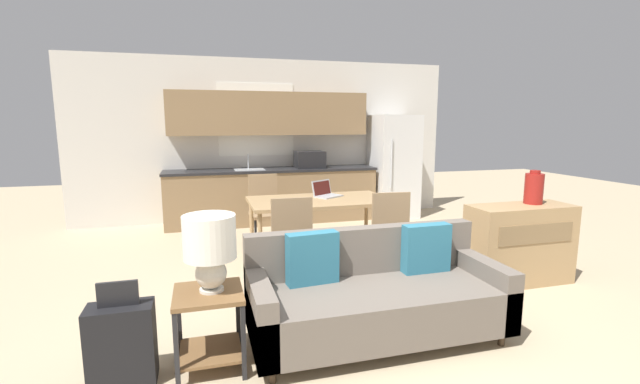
# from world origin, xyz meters

# --- Properties ---
(ground_plane) EXTENTS (20.00, 20.00, 0.00)m
(ground_plane) POSITION_xyz_m (0.00, 0.00, 0.00)
(ground_plane) COLOR tan
(wall_back) EXTENTS (6.40, 0.07, 2.70)m
(wall_back) POSITION_xyz_m (-0.00, 4.63, 1.36)
(wall_back) COLOR silver
(wall_back) RESTS_ON ground_plane
(kitchen_counter) EXTENTS (3.47, 0.65, 2.15)m
(kitchen_counter) POSITION_xyz_m (0.01, 4.33, 0.84)
(kitchen_counter) COLOR #8E704C
(kitchen_counter) RESTS_ON ground_plane
(refrigerator) EXTENTS (0.73, 0.78, 1.78)m
(refrigerator) POSITION_xyz_m (2.15, 4.21, 0.89)
(refrigerator) COLOR white
(refrigerator) RESTS_ON ground_plane
(dining_table) EXTENTS (1.66, 0.91, 0.75)m
(dining_table) POSITION_xyz_m (0.21, 2.17, 0.69)
(dining_table) COLOR tan
(dining_table) RESTS_ON ground_plane
(couch) EXTENTS (1.94, 0.80, 0.84)m
(couch) POSITION_xyz_m (0.12, 0.23, 0.34)
(couch) COLOR #3D2D1E
(couch) RESTS_ON ground_plane
(side_table) EXTENTS (0.45, 0.45, 0.55)m
(side_table) POSITION_xyz_m (-1.13, 0.12, 0.37)
(side_table) COLOR brown
(side_table) RESTS_ON ground_plane
(table_lamp) EXTENTS (0.35, 0.35, 0.52)m
(table_lamp) POSITION_xyz_m (-1.11, 0.13, 0.86)
(table_lamp) COLOR silver
(table_lamp) RESTS_ON side_table
(credenza) EXTENTS (1.09, 0.44, 0.82)m
(credenza) POSITION_xyz_m (2.02, 0.89, 0.41)
(credenza) COLOR tan
(credenza) RESTS_ON ground_plane
(vase) EXTENTS (0.19, 0.19, 0.35)m
(vase) POSITION_xyz_m (2.19, 0.94, 0.98)
(vase) COLOR maroon
(vase) RESTS_ON credenza
(dining_chair_far_left) EXTENTS (0.43, 0.43, 0.95)m
(dining_chair_far_left) POSITION_xyz_m (-0.32, 3.03, 0.51)
(dining_chair_far_left) COLOR #997A56
(dining_chair_far_left) RESTS_ON ground_plane
(dining_chair_near_left) EXTENTS (0.43, 0.43, 0.95)m
(dining_chair_near_left) POSITION_xyz_m (-0.32, 1.33, 0.51)
(dining_chair_near_left) COLOR #997A56
(dining_chair_near_left) RESTS_ON ground_plane
(dining_chair_near_right) EXTENTS (0.46, 0.46, 0.95)m
(dining_chair_near_right) POSITION_xyz_m (0.73, 1.36, 0.51)
(dining_chair_near_right) COLOR #997A56
(dining_chair_near_right) RESTS_ON ground_plane
(laptop) EXTENTS (0.41, 0.39, 0.20)m
(laptop) POSITION_xyz_m (0.34, 2.33, 0.80)
(laptop) COLOR #B7BABC
(laptop) RESTS_ON dining_table
(suitcase) EXTENTS (0.40, 0.22, 0.68)m
(suitcase) POSITION_xyz_m (-1.68, 0.09, 0.27)
(suitcase) COLOR black
(suitcase) RESTS_ON ground_plane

